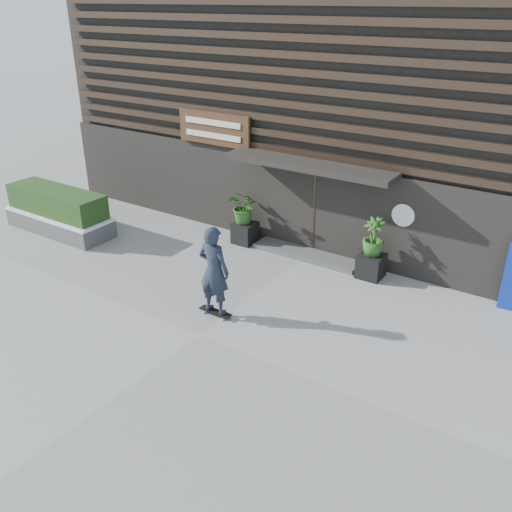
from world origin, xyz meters
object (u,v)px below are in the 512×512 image
Objects in this scene: planter_pot_left at (245,233)px; raised_bed at (60,223)px; skateboarder at (214,271)px; planter_pot_right at (371,266)px.

planter_pot_left is 5.58m from raised_bed.
skateboarder is (1.70, -3.58, 0.79)m from planter_pot_left.
skateboarder reaches higher than planter_pot_right.
planter_pot_right is 0.17× the size of raised_bed.
planter_pot_left is 0.17× the size of raised_bed.
planter_pot_right is 4.23m from skateboarder.
skateboarder reaches higher than raised_bed.
planter_pot_left is 3.80m from planter_pot_right.
planter_pot_left reaches higher than raised_bed.
planter_pot_right is 0.29× the size of skateboarder.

